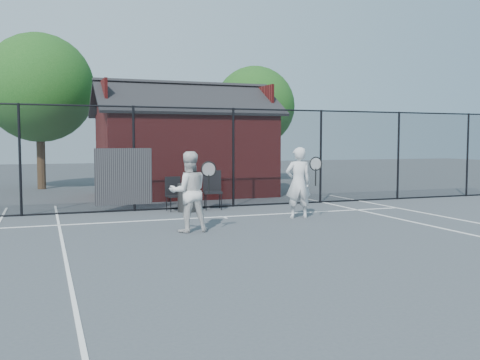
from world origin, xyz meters
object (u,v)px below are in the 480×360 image
object	(u,v)px
clubhouse	(184,152)
player_front	(298,183)
chair_right	(213,191)
chair_left	(175,194)
waste_bin	(187,198)
player_back	(189,192)

from	to	relation	value
clubhouse	player_front	distance (m)	7.02
player_front	chair_right	distance (m)	2.94
clubhouse	chair_left	xyz separation A→B (m)	(-1.41, -4.40, -1.13)
clubhouse	waste_bin	distance (m)	4.93
clubhouse	chair_left	bearing A→B (deg)	-107.81
player_back	waste_bin	size ratio (longest dim) A/B	2.22
chair_left	chair_right	world-z (taller)	chair_right
player_back	chair_left	world-z (taller)	player_back
chair_left	waste_bin	xyz separation A→B (m)	(0.30, -0.24, -0.08)
waste_bin	chair_left	bearing A→B (deg)	141.07
chair_left	chair_right	size ratio (longest dim) A/B	0.86
clubhouse	waste_bin	xyz separation A→B (m)	(-1.11, -4.64, -1.21)
player_back	chair_left	distance (m)	3.60
chair_left	player_back	bearing A→B (deg)	-104.24
clubhouse	player_front	world-z (taller)	clubhouse
player_front	chair_left	bearing A→B (deg)	137.45
clubhouse	chair_left	size ratio (longest dim) A/B	6.80
player_back	clubhouse	bearing A→B (deg)	76.26
clubhouse	player_front	size ratio (longest dim) A/B	3.53
player_back	waste_bin	bearing A→B (deg)	75.89
waste_bin	chair_right	bearing A→B (deg)	16.28
clubhouse	waste_bin	bearing A→B (deg)	-103.47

